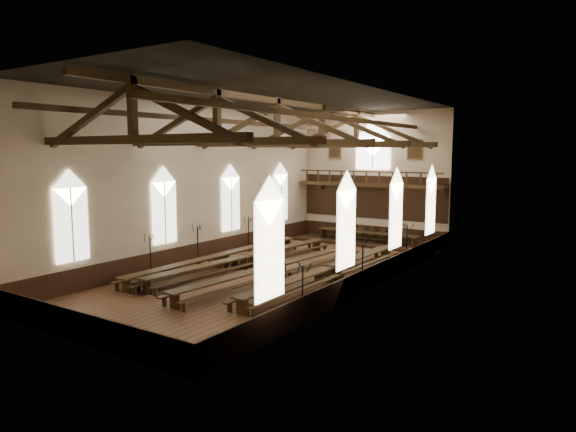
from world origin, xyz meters
name	(u,v)px	position (x,y,z in m)	size (l,w,h in m)	color
ground	(277,273)	(0.00, 0.00, 0.00)	(26.00, 26.00, 0.00)	brown
room_walls	(277,160)	(0.00, 0.00, 6.46)	(26.00, 26.00, 26.00)	beige
wainscot_band	(277,263)	(0.00, 0.00, 0.60)	(12.00, 26.00, 1.20)	black
side_windows	(277,208)	(0.00, 0.00, 3.74)	(11.85, 19.80, 4.50)	white
end_window	(373,148)	(0.00, 12.90, 7.22)	(2.80, 0.12, 3.80)	white
minstrels_gallery	(371,191)	(0.00, 12.66, 3.91)	(11.80, 1.24, 3.70)	#3C2913
portraits	(373,150)	(0.00, 12.90, 7.10)	(7.75, 0.09, 1.45)	brown
roof_trusses	(277,128)	(0.00, 0.00, 8.22)	(11.70, 25.70, 2.80)	#3C2913
refectory_row_a	(221,257)	(-3.78, -0.51, 0.58)	(1.69, 14.85, 0.80)	#3C2913
refectory_row_b	(248,259)	(-2.16, 0.00, 0.59)	(2.33, 15.08, 0.81)	#3C2913
refectory_row_c	(278,268)	(0.76, -1.03, 0.59)	(2.31, 15.11, 0.81)	#3C2913
refectory_row_d	(329,270)	(3.38, 0.03, 0.60)	(1.94, 15.12, 0.82)	#3C2913
dais	(366,243)	(0.30, 11.40, 0.10)	(11.40, 2.92, 0.19)	black
high_table	(367,233)	(0.30, 11.40, 0.84)	(8.13, 1.12, 0.76)	#3C2913
high_chairs	(371,233)	(0.30, 12.19, 0.75)	(5.85, 0.45, 1.02)	#3C2913
candelabrum_left_near	(151,263)	(-5.55, -4.48, 0.74)	(0.71, 0.73, 2.43)	black
candelabrum_left_mid	(198,252)	(-5.55, -0.67, 0.75)	(0.75, 0.69, 2.47)	black
candelabrum_left_far	(249,240)	(-5.55, 4.45, 0.74)	(0.72, 0.73, 2.45)	black
candelabrum_right_near	(303,302)	(5.55, -6.18, 0.74)	(0.73, 0.69, 2.42)	black
candelabrum_right_mid	(362,273)	(5.55, -0.44, 0.83)	(0.80, 0.82, 2.74)	black
candelabrum_right_far	(406,253)	(5.55, 5.75, 0.82)	(0.82, 0.77, 2.70)	black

